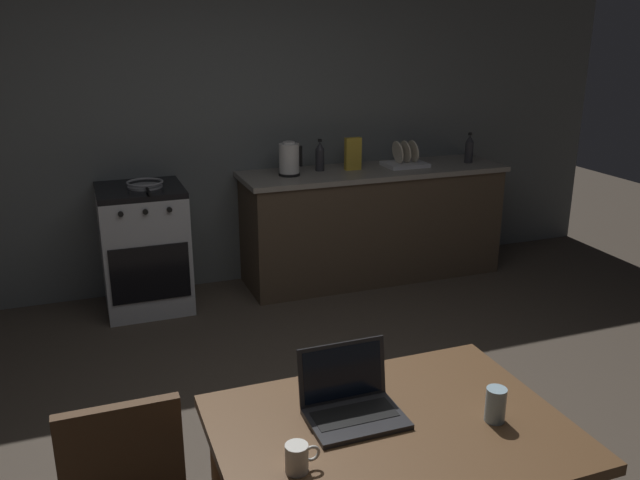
{
  "coord_description": "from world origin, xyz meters",
  "views": [
    {
      "loc": [
        -1.02,
        -2.44,
        2.0
      ],
      "look_at": [
        0.21,
        0.88,
        0.85
      ],
      "focal_mm": 37.08,
      "sensor_mm": 36.0,
      "label": 1
    }
  ],
  "objects_px": {
    "dining_table": "(392,447)",
    "cereal_box": "(353,154)",
    "bottle": "(469,149)",
    "stove_oven": "(145,248)",
    "coffee_mug": "(298,458)",
    "electric_kettle": "(289,159)",
    "frying_pan": "(145,184)",
    "bottle_b": "(320,156)",
    "dish_rack": "(405,161)",
    "laptop": "(351,403)",
    "drinking_glass": "(496,405)"
  },
  "relations": [
    {
      "from": "stove_oven",
      "to": "drinking_glass",
      "type": "relative_size",
      "value": 7.63
    },
    {
      "from": "coffee_mug",
      "to": "drinking_glass",
      "type": "height_order",
      "value": "drinking_glass"
    },
    {
      "from": "stove_oven",
      "to": "coffee_mug",
      "type": "relative_size",
      "value": 8.36
    },
    {
      "from": "dining_table",
      "to": "bottle",
      "type": "xyz_separation_m",
      "value": [
        2.19,
        3.01,
        0.36
      ]
    },
    {
      "from": "dining_table",
      "to": "frying_pan",
      "type": "distance_m",
      "value": 3.07
    },
    {
      "from": "drinking_glass",
      "to": "frying_pan",
      "type": "bearing_deg",
      "value": 104.19
    },
    {
      "from": "laptop",
      "to": "bottle_b",
      "type": "relative_size",
      "value": 1.28
    },
    {
      "from": "stove_oven",
      "to": "coffee_mug",
      "type": "height_order",
      "value": "stove_oven"
    },
    {
      "from": "bottle_b",
      "to": "frying_pan",
      "type": "bearing_deg",
      "value": -175.45
    },
    {
      "from": "dining_table",
      "to": "dish_rack",
      "type": "height_order",
      "value": "dish_rack"
    },
    {
      "from": "bottle",
      "to": "coffee_mug",
      "type": "xyz_separation_m",
      "value": [
        -2.56,
        -3.11,
        -0.24
      ]
    },
    {
      "from": "stove_oven",
      "to": "laptop",
      "type": "height_order",
      "value": "laptop"
    },
    {
      "from": "stove_oven",
      "to": "coffee_mug",
      "type": "distance_m",
      "value": 3.18
    },
    {
      "from": "dish_rack",
      "to": "laptop",
      "type": "bearing_deg",
      "value": -120.35
    },
    {
      "from": "dining_table",
      "to": "laptop",
      "type": "distance_m",
      "value": 0.19
    },
    {
      "from": "dining_table",
      "to": "frying_pan",
      "type": "xyz_separation_m",
      "value": [
        -0.45,
        3.03,
        0.27
      ]
    },
    {
      "from": "dining_table",
      "to": "coffee_mug",
      "type": "bearing_deg",
      "value": -164.06
    },
    {
      "from": "bottle",
      "to": "frying_pan",
      "type": "xyz_separation_m",
      "value": [
        -2.64,
        0.02,
        -0.09
      ]
    },
    {
      "from": "frying_pan",
      "to": "cereal_box",
      "type": "relative_size",
      "value": 1.69
    },
    {
      "from": "drinking_glass",
      "to": "bottle_b",
      "type": "bearing_deg",
      "value": 79.89
    },
    {
      "from": "stove_oven",
      "to": "laptop",
      "type": "xyz_separation_m",
      "value": [
        0.39,
        -2.94,
        0.33
      ]
    },
    {
      "from": "frying_pan",
      "to": "cereal_box",
      "type": "bearing_deg",
      "value": 1.71
    },
    {
      "from": "bottle",
      "to": "drinking_glass",
      "type": "relative_size",
      "value": 2.09
    },
    {
      "from": "coffee_mug",
      "to": "bottle_b",
      "type": "relative_size",
      "value": 0.44
    },
    {
      "from": "stove_oven",
      "to": "frying_pan",
      "type": "xyz_separation_m",
      "value": [
        0.04,
        -0.03,
        0.48
      ]
    },
    {
      "from": "stove_oven",
      "to": "electric_kettle",
      "type": "height_order",
      "value": "electric_kettle"
    },
    {
      "from": "frying_pan",
      "to": "bottle_b",
      "type": "distance_m",
      "value": 1.37
    },
    {
      "from": "stove_oven",
      "to": "frying_pan",
      "type": "distance_m",
      "value": 0.48
    },
    {
      "from": "dining_table",
      "to": "cereal_box",
      "type": "height_order",
      "value": "cereal_box"
    },
    {
      "from": "bottle",
      "to": "coffee_mug",
      "type": "distance_m",
      "value": 4.03
    },
    {
      "from": "coffee_mug",
      "to": "drinking_glass",
      "type": "xyz_separation_m",
      "value": [
        0.7,
        0.02,
        0.01
      ]
    },
    {
      "from": "drinking_glass",
      "to": "cereal_box",
      "type": "xyz_separation_m",
      "value": [
        0.83,
        3.16,
        0.24
      ]
    },
    {
      "from": "laptop",
      "to": "drinking_glass",
      "type": "relative_size",
      "value": 2.67
    },
    {
      "from": "stove_oven",
      "to": "drinking_glass",
      "type": "height_order",
      "value": "stove_oven"
    },
    {
      "from": "laptop",
      "to": "bottle",
      "type": "distance_m",
      "value": 3.7
    },
    {
      "from": "coffee_mug",
      "to": "laptop",
      "type": "bearing_deg",
      "value": 39.3
    },
    {
      "from": "laptop",
      "to": "coffee_mug",
      "type": "distance_m",
      "value": 0.34
    },
    {
      "from": "electric_kettle",
      "to": "bottle_b",
      "type": "height_order",
      "value": "electric_kettle"
    },
    {
      "from": "dining_table",
      "to": "dish_rack",
      "type": "distance_m",
      "value": 3.47
    },
    {
      "from": "drinking_glass",
      "to": "electric_kettle",
      "type": "bearing_deg",
      "value": 84.61
    },
    {
      "from": "frying_pan",
      "to": "dish_rack",
      "type": "bearing_deg",
      "value": 0.78
    },
    {
      "from": "cereal_box",
      "to": "frying_pan",
      "type": "bearing_deg",
      "value": -178.29
    },
    {
      "from": "coffee_mug",
      "to": "drinking_glass",
      "type": "relative_size",
      "value": 0.91
    },
    {
      "from": "bottle",
      "to": "bottle_b",
      "type": "height_order",
      "value": "same"
    },
    {
      "from": "stove_oven",
      "to": "dining_table",
      "type": "distance_m",
      "value": 3.1
    },
    {
      "from": "laptop",
      "to": "coffee_mug",
      "type": "relative_size",
      "value": 2.93
    },
    {
      "from": "coffee_mug",
      "to": "electric_kettle",
      "type": "bearing_deg",
      "value": 72.47
    },
    {
      "from": "frying_pan",
      "to": "drinking_glass",
      "type": "relative_size",
      "value": 3.61
    },
    {
      "from": "coffee_mug",
      "to": "bottle_b",
      "type": "height_order",
      "value": "bottle_b"
    },
    {
      "from": "cereal_box",
      "to": "laptop",
      "type": "bearing_deg",
      "value": -113.17
    }
  ]
}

